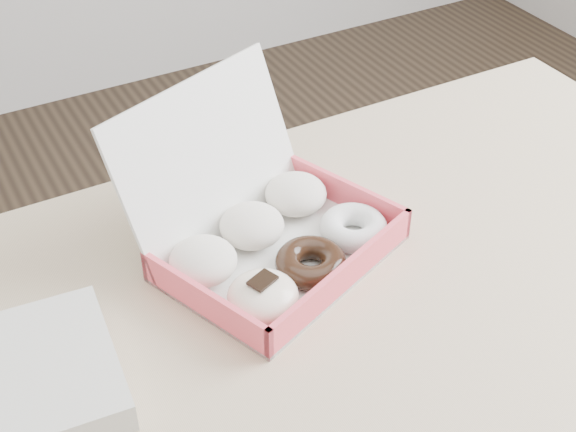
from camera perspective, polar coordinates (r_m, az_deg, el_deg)
table at (r=1.01m, az=6.34°, el=-9.73°), size 1.20×0.80×0.75m
donut_box at (r=1.00m, az=-1.36°, el=-1.35°), size 0.35×0.34×0.20m
newspapers at (r=0.90m, az=-19.65°, el=-11.43°), size 0.25×0.21×0.04m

